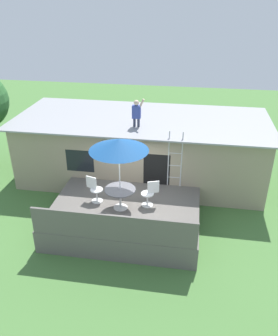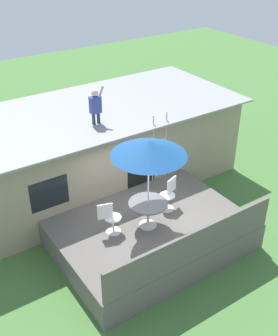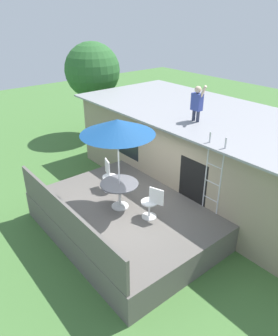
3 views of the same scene
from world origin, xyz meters
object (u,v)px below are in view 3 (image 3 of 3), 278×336
object	(u,v)px
patio_umbrella	(118,127)
patio_chair_left	(109,176)
backyard_tree	(92,71)
patio_table	(120,188)
step_ladder	(214,174)
person_figure	(197,101)
patio_chair_right	(152,203)

from	to	relation	value
patio_umbrella	patio_chair_left	xyz separation A→B (m)	(-0.97, 0.31, -1.89)
patio_umbrella	backyard_tree	size ratio (longest dim) A/B	0.57
patio_table	step_ladder	distance (m)	2.53
patio_table	person_figure	bearing A→B (deg)	88.11
patio_table	step_ladder	xyz separation A→B (m)	(1.68, 1.82, 0.51)
patio_chair_left	step_ladder	bearing A→B (deg)	47.38
step_ladder	backyard_tree	xyz separation A→B (m)	(-8.67, 1.79, 1.24)
person_figure	backyard_tree	xyz separation A→B (m)	(-7.08, 0.80, -0.19)
step_ladder	patio_chair_right	distance (m)	1.77
person_figure	backyard_tree	world-z (taller)	backyard_tree
patio_umbrella	step_ladder	world-z (taller)	patio_umbrella
patio_chair_right	step_ladder	bearing A→B (deg)	-136.14
patio_table	person_figure	xyz separation A→B (m)	(0.09, 2.81, 1.94)
step_ladder	person_figure	bearing A→B (deg)	148.03
patio_chair_right	backyard_tree	bearing A→B (deg)	-42.05
person_figure	patio_chair_left	size ratio (longest dim) A/B	1.21
patio_chair_right	backyard_tree	world-z (taller)	backyard_tree
patio_chair_left	backyard_tree	size ratio (longest dim) A/B	0.21
patio_table	step_ladder	bearing A→B (deg)	47.19
patio_chair_left	person_figure	bearing A→B (deg)	84.75
patio_chair_right	patio_table	bearing A→B (deg)	0.00
patio_table	patio_umbrella	xyz separation A→B (m)	(0.00, 0.00, 1.76)
person_figure	patio_chair_right	xyz separation A→B (m)	(0.85, -2.47, -2.07)
patio_table	person_figure	size ratio (longest dim) A/B	0.94
patio_chair_left	patio_table	bearing A→B (deg)	-0.00
person_figure	patio_chair_left	xyz separation A→B (m)	(-1.06, -2.49, -2.07)
step_ladder	backyard_tree	distance (m)	8.93
step_ladder	backyard_tree	size ratio (longest dim) A/B	0.49
backyard_tree	patio_chair_right	bearing A→B (deg)	-22.37
patio_table	backyard_tree	bearing A→B (deg)	152.71
patio_chair_left	backyard_tree	distance (m)	7.11
patio_table	patio_chair_left	size ratio (longest dim) A/B	1.13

